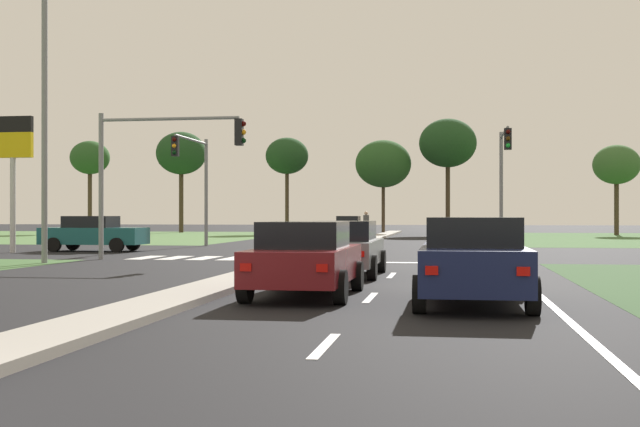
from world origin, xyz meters
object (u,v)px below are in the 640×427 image
treeline_second (181,154)px  treeline_third (287,156)px  pedestrian_at_median (366,223)px  fuel_price_totem (13,153)px  traffic_signal_far_left (195,170)px  car_teal_fourth (93,233)px  traffic_signal_far_right (504,166)px  car_navy_second (473,260)px  car_grey_third (344,248)px  car_beige_fifth (348,226)px  car_maroon_near (305,258)px  treeline_fifth (448,144)px  street_lamp_second (39,100)px  treeline_sixth (616,165)px  treeline_fourth (383,164)px  traffic_signal_near_left (156,156)px  treeline_near (90,158)px

treeline_second → treeline_third: treeline_second is taller
pedestrian_at_median → fuel_price_totem: bearing=153.8°
traffic_signal_far_left → car_teal_fourth: bearing=-123.2°
treeline_second → traffic_signal_far_right: bearing=-51.0°
car_navy_second → traffic_signal_far_left: bearing=117.8°
car_grey_third → car_beige_fifth: size_ratio=1.08×
car_maroon_near → treeline_fifth: bearing=87.1°
car_grey_third → street_lamp_second: 12.68m
pedestrian_at_median → treeline_fifth: (4.65, 23.33, 6.55)m
traffic_signal_far_left → treeline_third: bearing=93.1°
car_navy_second → car_beige_fifth: car_navy_second is taller
fuel_price_totem → pedestrian_at_median: bearing=45.4°
treeline_third → treeline_sixth: (27.88, -2.46, -1.19)m
traffic_signal_far_right → car_grey_third: bearing=-106.4°
car_navy_second → treeline_fourth: bearing=96.2°
traffic_signal_near_left → treeline_near: bearing=117.4°
car_navy_second → street_lamp_second: (-14.15, 10.93, 4.73)m
traffic_signal_near_left → treeline_third: bearing=95.0°
car_navy_second → pedestrian_at_median: size_ratio=2.62×
traffic_signal_far_right → car_beige_fifth: bearing=115.7°
car_teal_fourth → traffic_signal_far_right: 19.33m
car_grey_third → treeline_third: size_ratio=0.53×
car_beige_fifth → treeline_sixth: 23.35m
traffic_signal_far_right → treeline_second: size_ratio=0.61×
car_maroon_near → car_beige_fifth: car_beige_fifth is taller
treeline_fourth → treeline_sixth: size_ratio=1.10×
car_navy_second → treeline_near: size_ratio=0.54×
traffic_signal_near_left → treeline_second: treeline_second is taller
car_grey_third → treeline_fifth: size_ratio=0.46×
fuel_price_totem → traffic_signal_far_left: bearing=47.5°
fuel_price_totem → treeline_sixth: size_ratio=0.80×
car_navy_second → treeline_second: size_ratio=0.48×
car_beige_fifth → traffic_signal_near_left: size_ratio=0.76×
car_beige_fifth → treeline_near: 27.14m
car_teal_fourth → treeline_second: treeline_second is taller
car_maroon_near → car_beige_fifth: size_ratio=1.04×
treeline_fifth → car_maroon_near: bearing=-92.9°
treeline_near → treeline_third: 17.90m
treeline_second → traffic_signal_far_left: bearing=-70.4°
traffic_signal_far_right → treeline_sixth: bearing=69.9°
pedestrian_at_median → treeline_sixth: 29.32m
car_navy_second → traffic_signal_near_left: bearing=129.2°
car_teal_fourth → traffic_signal_far_right: (18.39, 5.02, 3.18)m
traffic_signal_far_left → treeline_sixth: bearing=49.0°
treeline_fourth → treeline_second: bearing=171.3°
treeline_sixth → fuel_price_totem: bearing=-131.3°
car_grey_third → treeline_second: treeline_second is taller
car_beige_fifth → treeline_near: (-24.73, 9.46, 5.96)m
street_lamp_second → treeline_third: 46.32m
treeline_second → treeline_fourth: 19.38m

